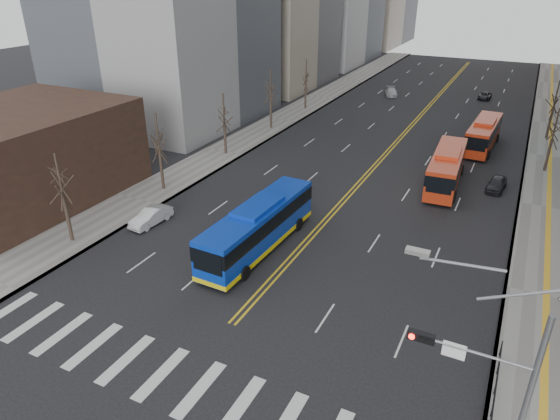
# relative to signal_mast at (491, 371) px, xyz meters

# --- Properties ---
(ground) EXTENTS (220.00, 220.00, 0.00)m
(ground) POSITION_rel_signal_mast_xyz_m (-13.77, -2.00, -4.86)
(ground) COLOR black
(sidewalk_right) EXTENTS (7.00, 130.00, 0.15)m
(sidewalk_right) POSITION_rel_signal_mast_xyz_m (3.73, 43.00, -4.78)
(sidewalk_right) COLOR gray
(sidewalk_right) RESTS_ON ground
(sidewalk_left) EXTENTS (5.00, 130.00, 0.15)m
(sidewalk_left) POSITION_rel_signal_mast_xyz_m (-30.27, 43.00, -4.78)
(sidewalk_left) COLOR gray
(sidewalk_left) RESTS_ON ground
(crosswalk) EXTENTS (26.70, 4.00, 0.01)m
(crosswalk) POSITION_rel_signal_mast_xyz_m (-13.77, -2.00, -4.85)
(crosswalk) COLOR silver
(crosswalk) RESTS_ON ground
(centerline) EXTENTS (0.55, 100.00, 0.01)m
(centerline) POSITION_rel_signal_mast_xyz_m (-13.77, 53.00, -4.85)
(centerline) COLOR gold
(centerline) RESTS_ON ground
(storefront) EXTENTS (14.00, 18.00, 8.00)m
(storefront) POSITION_rel_signal_mast_xyz_m (-39.77, 9.97, -0.85)
(storefront) COLOR #312118
(storefront) RESTS_ON ground
(signal_mast) EXTENTS (5.37, 0.37, 9.39)m
(signal_mast) POSITION_rel_signal_mast_xyz_m (0.00, 0.00, 0.00)
(signal_mast) COLOR gray
(signal_mast) RESTS_ON ground
(pedestrian_railing) EXTENTS (0.06, 6.06, 1.02)m
(pedestrian_railing) POSITION_rel_signal_mast_xyz_m (0.53, 4.00, -4.03)
(pedestrian_railing) COLOR black
(pedestrian_railing) RESTS_ON sidewalk_right
(street_trees) EXTENTS (35.20, 47.20, 7.60)m
(street_trees) POSITION_rel_signal_mast_xyz_m (-20.94, 32.55, 0.02)
(street_trees) COLOR #2D231B
(street_trees) RESTS_ON ground
(blue_bus) EXTENTS (3.24, 12.60, 3.63)m
(blue_bus) POSITION_rel_signal_mast_xyz_m (-16.56, 11.46, -2.95)
(blue_bus) COLOR #0B33B1
(blue_bus) RESTS_ON ground
(red_bus_near) EXTENTS (3.23, 11.21, 3.52)m
(red_bus_near) POSITION_rel_signal_mast_xyz_m (-6.34, 29.87, -2.90)
(red_bus_near) COLOR #B52F13
(red_bus_near) RESTS_ON ground
(red_bus_far) EXTENTS (3.08, 10.79, 3.40)m
(red_bus_far) POSITION_rel_signal_mast_xyz_m (-4.44, 42.81, -2.96)
(red_bus_far) COLOR #B52F13
(red_bus_far) RESTS_ON ground
(car_white) EXTENTS (1.72, 4.03, 1.29)m
(car_white) POSITION_rel_signal_mast_xyz_m (-26.27, 11.01, -4.21)
(car_white) COLOR silver
(car_white) RESTS_ON ground
(car_dark_mid) EXTENTS (1.82, 3.74, 1.23)m
(car_dark_mid) POSITION_rel_signal_mast_xyz_m (-1.78, 30.89, -4.24)
(car_dark_mid) COLOR black
(car_dark_mid) RESTS_ON ground
(car_silver) EXTENTS (3.02, 4.59, 1.24)m
(car_silver) POSITION_rel_signal_mast_xyz_m (-20.67, 63.89, -4.24)
(car_silver) COLOR #ACADB2
(car_silver) RESTS_ON ground
(car_dark_far) EXTENTS (1.84, 3.85, 1.06)m
(car_dark_far) POSITION_rel_signal_mast_xyz_m (-6.82, 68.37, -4.33)
(car_dark_far) COLOR black
(car_dark_far) RESTS_ON ground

